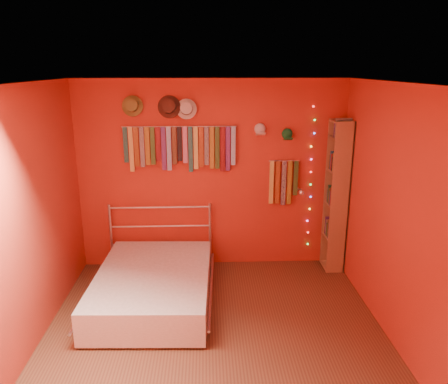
{
  "coord_description": "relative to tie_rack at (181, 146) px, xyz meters",
  "views": [
    {
      "loc": [
        -0.07,
        -3.84,
        2.64
      ],
      "look_at": [
        0.13,
        0.9,
        1.27
      ],
      "focal_mm": 35.0,
      "sensor_mm": 36.0,
      "label": 1
    }
  ],
  "objects": [
    {
      "name": "cap_green",
      "position": [
        1.37,
        0.01,
        0.15
      ],
      "size": [
        0.16,
        0.2,
        0.16
      ],
      "color": "#186C2F",
      "rests_on": "back_wall"
    },
    {
      "name": "fedora_white",
      "position": [
        0.09,
        -0.03,
        0.48
      ],
      "size": [
        0.26,
        0.14,
        0.25
      ],
      "rotation": [
        1.36,
        0.0,
        0.0
      ],
      "color": "beige",
      "rests_on": "back_wall"
    },
    {
      "name": "fedora_brown",
      "position": [
        -0.13,
        -0.03,
        0.5
      ],
      "size": [
        0.29,
        0.15,
        0.28
      ],
      "rotation": [
        1.36,
        0.0,
        0.0
      ],
      "color": "#442118",
      "rests_on": "back_wall"
    },
    {
      "name": "fairy_lights",
      "position": [
        1.71,
        0.03,
        -0.45
      ],
      "size": [
        0.06,
        0.02,
        1.9
      ],
      "color": "#FF3333",
      "rests_on": "back_wall"
    },
    {
      "name": "ground",
      "position": [
        0.4,
        -1.68,
        -1.66
      ],
      "size": [
        3.5,
        3.5,
        0.0
      ],
      "primitive_type": "plane",
      "color": "#542E1D",
      "rests_on": "ground"
    },
    {
      "name": "ceiling",
      "position": [
        0.4,
        -1.68,
        0.84
      ],
      "size": [
        3.5,
        3.5,
        0.02
      ],
      "primitive_type": "cube",
      "color": "white",
      "rests_on": "back_wall"
    },
    {
      "name": "tie_rack",
      "position": [
        0.0,
        0.0,
        0.0
      ],
      "size": [
        1.45,
        0.03,
        0.59
      ],
      "color": "silver",
      "rests_on": "back_wall"
    },
    {
      "name": "left_wall",
      "position": [
        -1.35,
        -1.68,
        -0.41
      ],
      "size": [
        0.02,
        3.5,
        2.5
      ],
      "primitive_type": "cube",
      "color": "maroon",
      "rests_on": "ground"
    },
    {
      "name": "cap_white",
      "position": [
        1.01,
        0.01,
        0.21
      ],
      "size": [
        0.16,
        0.2,
        0.16
      ],
      "color": "white",
      "rests_on": "back_wall"
    },
    {
      "name": "small_tie_rack",
      "position": [
        1.34,
        0.0,
        -0.47
      ],
      "size": [
        0.4,
        0.03,
        0.6
      ],
      "color": "silver",
      "rests_on": "back_wall"
    },
    {
      "name": "bookshelf",
      "position": [
        2.05,
        -0.15,
        -0.64
      ],
      "size": [
        0.25,
        0.34,
        2.0
      ],
      "color": "#8D603F",
      "rests_on": "ground"
    },
    {
      "name": "reading_lamp",
      "position": [
        1.54,
        -0.17,
        -0.58
      ],
      "size": [
        0.07,
        0.31,
        0.09
      ],
      "color": "silver",
      "rests_on": "back_wall"
    },
    {
      "name": "fedora_olive",
      "position": [
        -0.58,
        -0.03,
        0.51
      ],
      "size": [
        0.26,
        0.14,
        0.26
      ],
      "rotation": [
        1.36,
        0.0,
        0.0
      ],
      "color": "olive",
      "rests_on": "back_wall"
    },
    {
      "name": "bed",
      "position": [
        -0.3,
        -0.98,
        -1.45
      ],
      "size": [
        1.42,
        1.89,
        0.9
      ],
      "rotation": [
        0.0,
        0.0,
        -0.04
      ],
      "color": "silver",
      "rests_on": "ground"
    },
    {
      "name": "back_wall",
      "position": [
        0.4,
        0.07,
        -0.41
      ],
      "size": [
        3.5,
        0.02,
        2.5
      ],
      "primitive_type": "cube",
      "color": "maroon",
      "rests_on": "ground"
    },
    {
      "name": "right_wall",
      "position": [
        2.15,
        -1.68,
        -0.41
      ],
      "size": [
        0.02,
        3.5,
        2.5
      ],
      "primitive_type": "cube",
      "color": "maroon",
      "rests_on": "ground"
    }
  ]
}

